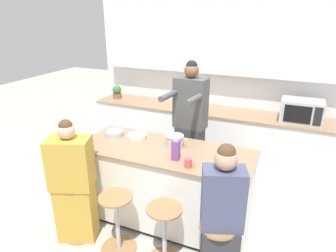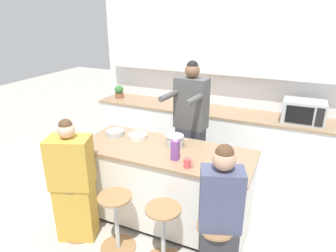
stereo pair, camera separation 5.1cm
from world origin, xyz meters
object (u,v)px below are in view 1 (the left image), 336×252
Objects in this scene: coffee_cup_near at (188,163)px; potted_plant at (117,92)px; bar_stool_leftmost at (78,209)px; person_cooking at (190,132)px; microwave at (302,111)px; bar_stool_center_right at (165,235)px; kitchen_island at (165,185)px; fruit_bowl at (137,137)px; bar_stool_center_left at (117,223)px; person_wrapped_blanket at (73,185)px; cooking_pot at (175,141)px; banana_bunch at (232,165)px; juice_carton at (176,150)px; person_seated_near at (221,225)px.

potted_plant is at bearing 136.52° from coffee_cup_near.
person_cooking is at bearing 57.14° from bar_stool_leftmost.
microwave is at bearing 45.85° from bar_stool_leftmost.
kitchen_island is at bearing 113.00° from bar_stool_center_right.
fruit_bowl is 1.00× the size of potted_plant.
bar_stool_center_left is 0.60m from person_wrapped_blanket.
coffee_cup_near is at bearing -52.86° from cooking_pot.
potted_plant is (-1.91, 2.25, 0.70)m from bar_stool_center_right.
fruit_bowl is at bearing 44.95° from person_wrapped_blanket.
person_cooking is 1.95m from potted_plant.
bar_stool_center_right is 1.18× the size of microwave.
cooking_pot is at bearing -2.31° from fruit_bowl.
person_wrapped_blanket reaches higher than banana_bunch.
bar_stool_leftmost is 2.51m from potted_plant.
person_wrapped_blanket reaches higher than cooking_pot.
bar_stool_center_left is 0.97m from coffee_cup_near.
person_cooking is 10.58× the size of banana_bunch.
juice_carton is (0.14, -0.85, 0.14)m from person_cooking.
juice_carton is at bearing 45.35° from bar_stool_center_left.
bar_stool_center_left is 6.21× the size of coffee_cup_near.
person_cooking is 1.31× the size of person_wrapped_blanket.
potted_plant is at bearing 117.65° from person_seated_near.
banana_bunch is (0.40, 0.17, -0.02)m from coffee_cup_near.
cooking_pot is 1.96m from microwave.
kitchen_island is 6.70× the size of cooking_pot.
microwave is 2.44× the size of potted_plant.
cooking_pot reaches higher than bar_stool_leftmost.
fruit_bowl is at bearing 64.85° from bar_stool_leftmost.
coffee_cup_near is 0.43m from banana_bunch.
microwave is at bearing 62.03° from coffee_cup_near.
potted_plant is (-0.86, 2.25, 0.70)m from bar_stool_leftmost.
person_seated_near reaches higher than microwave.
banana_bunch is (-0.04, 0.54, 0.31)m from person_seated_near.
kitchen_island is 3.01× the size of bar_stool_leftmost.
microwave is (1.10, 2.21, 0.74)m from bar_stool_center_right.
potted_plant is at bearing 129.26° from fruit_bowl.
person_wrapped_blanket is at bearing -160.79° from banana_bunch.
bar_stool_leftmost is (-0.78, -0.62, -0.14)m from kitchen_island.
person_seated_near reaches higher than fruit_bowl.
person_seated_near is at bearing -1.10° from bar_stool_leftmost.
juice_carton is at bearing 4.55° from person_wrapped_blanket.
person_cooking is at bearing -29.42° from potted_plant.
cooking_pot reaches higher than coffee_cup_near.
person_seated_near reaches higher than bar_stool_leftmost.
bar_stool_leftmost is 1.64m from person_cooking.
bar_stool_leftmost is 2.89× the size of juice_carton.
microwave reaches higher than coffee_cup_near.
bar_stool_center_right is 2.23× the size of cooking_pot.
kitchen_island is at bearing 121.80° from person_seated_near.
person_seated_near is (0.75, -1.32, -0.25)m from person_cooking.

